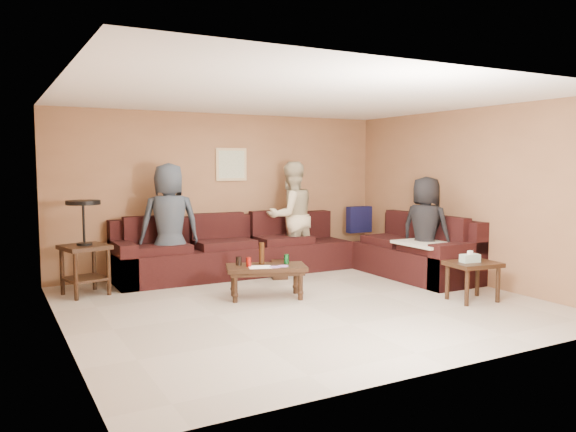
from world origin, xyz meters
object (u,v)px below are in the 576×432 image
object	(u,v)px
side_table_right	(472,267)
waste_bin	(279,270)
person_left	(169,223)
coffee_table	(266,270)
sectional_sofa	(300,255)
person_right	(426,229)
person_middle	(291,216)
end_table_left	(84,246)

from	to	relation	value
side_table_right	waste_bin	xyz separation A→B (m)	(-1.49, 2.35, -0.29)
side_table_right	person_left	distance (m)	4.15
coffee_table	side_table_right	bearing A→B (deg)	-31.96
sectional_sofa	person_right	world-z (taller)	person_right
waste_bin	person_right	world-z (taller)	person_right
sectional_sofa	side_table_right	bearing A→B (deg)	-65.15
person_left	side_table_right	bearing A→B (deg)	145.17
person_left	person_middle	xyz separation A→B (m)	(2.00, 0.04, 0.01)
end_table_left	waste_bin	size ratio (longest dim) A/B	4.54
coffee_table	side_table_right	xyz separation A→B (m)	(2.20, -1.37, 0.06)
coffee_table	sectional_sofa	bearing A→B (deg)	43.66
person_left	person_middle	world-z (taller)	person_middle
coffee_table	waste_bin	distance (m)	1.23
sectional_sofa	end_table_left	bearing A→B (deg)	175.65
coffee_table	person_right	size ratio (longest dim) A/B	0.73
coffee_table	person_right	bearing A→B (deg)	-4.46
sectional_sofa	person_left	xyz separation A→B (m)	(-1.90, 0.43, 0.54)
waste_bin	end_table_left	bearing A→B (deg)	173.97
coffee_table	person_middle	world-z (taller)	person_middle
side_table_right	person_left	size ratio (longest dim) A/B	0.37
waste_bin	person_right	size ratio (longest dim) A/B	0.18
sectional_sofa	end_table_left	world-z (taller)	end_table_left
waste_bin	side_table_right	bearing A→B (deg)	-57.64
sectional_sofa	waste_bin	size ratio (longest dim) A/B	17.01
person_left	person_right	bearing A→B (deg)	161.78
side_table_right	person_left	bearing A→B (deg)	136.78
person_left	end_table_left	bearing A→B (deg)	17.51
side_table_right	person_right	world-z (taller)	person_right
coffee_table	person_right	world-z (taller)	person_right
end_table_left	person_left	size ratio (longest dim) A/B	0.72
sectional_sofa	waste_bin	bearing A→B (deg)	-172.24
side_table_right	person_right	bearing A→B (deg)	76.18
coffee_table	end_table_left	world-z (taller)	end_table_left
end_table_left	person_right	bearing A→B (deg)	-18.04
sectional_sofa	person_left	size ratio (longest dim) A/B	2.69
waste_bin	person_left	world-z (taller)	person_left
coffee_table	side_table_right	size ratio (longest dim) A/B	1.73
waste_bin	person_right	xyz separation A→B (m)	(1.78, -1.18, 0.63)
person_left	person_right	xyz separation A→B (m)	(3.30, -1.65, -0.10)
coffee_table	person_left	world-z (taller)	person_left
person_right	sectional_sofa	bearing A→B (deg)	26.70
end_table_left	person_right	size ratio (longest dim) A/B	0.81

